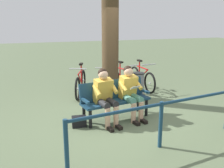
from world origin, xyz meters
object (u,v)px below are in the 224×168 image
(tree_trunk, at_px, (110,33))
(bicycle_purple, at_px, (124,80))
(person_reading, at_px, (130,90))
(handbag, at_px, (79,121))
(bicycle_orange, at_px, (105,82))
(person_companion, at_px, (105,94))
(bicycle_black, at_px, (142,78))
(bench, at_px, (114,97))
(litter_bin, at_px, (138,85))
(bicycle_blue, at_px, (81,83))

(tree_trunk, xyz_separation_m, bicycle_purple, (-0.63, -0.60, -1.48))
(person_reading, bearing_deg, handbag, -3.91)
(bicycle_orange, bearing_deg, person_reading, 21.54)
(person_companion, distance_m, bicycle_purple, 2.55)
(person_companion, bearing_deg, bicycle_purple, -130.66)
(person_reading, bearing_deg, bicycle_black, -131.86)
(bench, relative_size, litter_bin, 2.23)
(handbag, distance_m, bicycle_blue, 2.33)
(bicycle_orange, height_order, bicycle_blue, same)
(bench, xyz_separation_m, person_reading, (-0.34, 0.10, 0.16))
(person_reading, bearing_deg, bicycle_orange, -101.31)
(bench, xyz_separation_m, bicycle_orange, (-0.37, -1.90, -0.15))
(bench, bearing_deg, bicycle_black, -139.52)
(bench, distance_m, tree_trunk, 1.94)
(person_reading, xyz_separation_m, bicycle_orange, (-0.03, -2.00, -0.31))
(litter_bin, xyz_separation_m, bicycle_black, (-0.50, -0.82, -0.01))
(bench, relative_size, bicycle_orange, 1.05)
(bench, bearing_deg, litter_bin, -143.82)
(person_companion, bearing_deg, handbag, -8.13)
(tree_trunk, height_order, litter_bin, tree_trunk)
(bicycle_black, bearing_deg, person_companion, -43.87)
(bicycle_orange, bearing_deg, person_companion, 5.10)
(bicycle_blue, bearing_deg, person_reading, 39.52)
(person_reading, height_order, bicycle_black, person_reading)
(tree_trunk, xyz_separation_m, litter_bin, (-0.78, 0.17, -1.46))
(person_reading, bearing_deg, litter_bin, -131.70)
(bicycle_blue, bearing_deg, bench, 31.35)
(person_companion, bearing_deg, litter_bin, -145.50)
(litter_bin, bearing_deg, bench, 46.77)
(person_reading, bearing_deg, bicycle_blue, -82.08)
(person_reading, height_order, tree_trunk, tree_trunk)
(litter_bin, distance_m, bicycle_blue, 1.70)
(bench, xyz_separation_m, bicycle_black, (-1.63, -2.02, -0.15))
(bicycle_blue, bearing_deg, handbag, 8.35)
(person_reading, distance_m, bicycle_orange, 2.03)
(person_companion, height_order, tree_trunk, tree_trunk)
(bicycle_black, xyz_separation_m, bicycle_orange, (1.26, 0.12, 0.00))
(litter_bin, xyz_separation_m, bicycle_blue, (1.49, -0.81, -0.01))
(bicycle_orange, bearing_deg, bicycle_blue, -76.45)
(person_companion, height_order, litter_bin, person_companion)
(person_companion, xyz_separation_m, bicycle_orange, (-0.65, -2.12, -0.30))
(bench, distance_m, bicycle_black, 2.60)
(bench, xyz_separation_m, tree_trunk, (-0.35, -1.37, 1.33))
(handbag, bearing_deg, person_companion, -177.54)
(tree_trunk, relative_size, bicycle_purple, 2.26)
(person_companion, height_order, bicycle_black, person_companion)
(person_reading, distance_m, tree_trunk, 1.89)
(person_companion, relative_size, tree_trunk, 0.33)
(person_companion, bearing_deg, person_reading, 179.95)
(litter_bin, bearing_deg, bicycle_black, -121.53)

